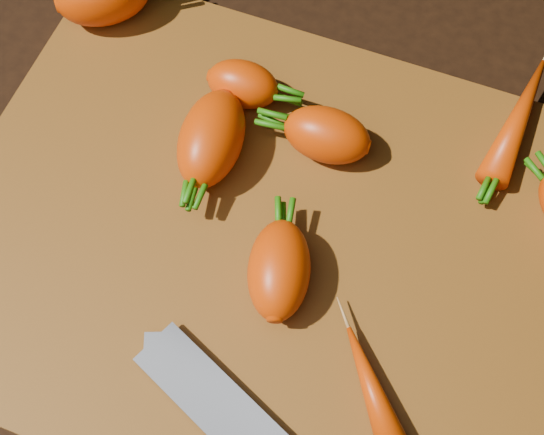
% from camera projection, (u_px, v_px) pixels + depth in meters
% --- Properties ---
extents(ground, '(2.00, 2.00, 0.01)m').
position_uv_depth(ground, '(268.00, 247.00, 0.60)').
color(ground, black).
extents(cutting_board, '(0.50, 0.40, 0.01)m').
position_uv_depth(cutting_board, '(267.00, 241.00, 0.59)').
color(cutting_board, brown).
rests_on(cutting_board, ground).
extents(carrot_1, '(0.06, 0.09, 0.05)m').
position_uv_depth(carrot_1, '(211.00, 138.00, 0.60)').
color(carrot_1, '#EB3D00').
rests_on(carrot_1, cutting_board).
extents(carrot_2, '(0.07, 0.09, 0.05)m').
position_uv_depth(carrot_2, '(279.00, 270.00, 0.55)').
color(carrot_2, '#EB3D00').
rests_on(carrot_2, cutting_board).
extents(carrot_3, '(0.07, 0.05, 0.04)m').
position_uv_depth(carrot_3, '(327.00, 135.00, 0.60)').
color(carrot_3, '#EB3D00').
rests_on(carrot_3, cutting_board).
extents(carrot_4, '(0.06, 0.04, 0.04)m').
position_uv_depth(carrot_4, '(243.00, 84.00, 0.63)').
color(carrot_4, '#EB3D00').
rests_on(carrot_4, cutting_board).
extents(carrot_6, '(0.04, 0.13, 0.03)m').
position_uv_depth(carrot_6, '(519.00, 118.00, 0.62)').
color(carrot_6, '#EB3D00').
rests_on(carrot_6, cutting_board).
extents(carrot_7, '(0.08, 0.09, 0.02)m').
position_uv_depth(carrot_7, '(372.00, 388.00, 0.52)').
color(carrot_7, '#EB3D00').
rests_on(carrot_7, cutting_board).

